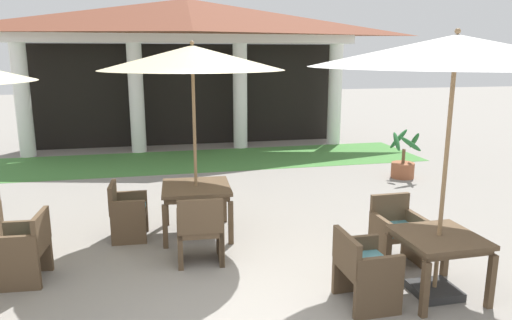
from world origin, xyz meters
TOP-DOWN VIEW (x-y plane):
  - ground_plane at (0.00, 0.00)m, footprint 60.00×60.00m
  - background_pavilion at (0.00, 9.09)m, footprint 9.74×2.40m
  - lawn_strip at (0.00, 7.50)m, footprint 11.54×2.62m
  - patio_table_near_foreground at (1.98, 0.08)m, footprint 0.86×0.86m
  - patio_umbrella_near_foreground at (1.98, 0.08)m, footprint 2.98×2.98m
  - patio_chair_near_foreground_north at (1.97, 0.96)m, footprint 0.57×0.53m
  - patio_chair_near_foreground_west at (1.10, 0.07)m, footprint 0.55×0.64m
  - patio_table_mid_left at (-0.44, 2.49)m, footprint 1.03×1.03m
  - patio_umbrella_mid_left at (-0.44, 2.49)m, footprint 2.58×2.58m
  - patio_chair_mid_left_south at (-0.49, 1.48)m, footprint 0.61×0.54m
  - patio_chair_mid_left_west at (-1.45, 2.54)m, footprint 0.52×0.57m
  - patio_chair_mid_right_east at (-2.57, 1.42)m, footprint 0.58×0.61m
  - potted_palm_right_edge at (4.25, 4.83)m, footprint 0.58×0.59m

SIDE VIEW (x-z plane):
  - ground_plane at x=0.00m, z-range 0.00..0.00m
  - lawn_strip at x=0.00m, z-range 0.00..0.01m
  - potted_palm_right_edge at x=4.25m, z-range -0.22..0.84m
  - patio_chair_mid_left_west at x=-1.45m, z-range -0.03..0.82m
  - patio_chair_mid_right_east at x=-2.57m, z-range -0.02..0.82m
  - patio_chair_near_foreground_west at x=1.10m, z-range 0.00..0.81m
  - patio_chair_near_foreground_north at x=1.97m, z-range -0.03..0.83m
  - patio_chair_mid_left_south at x=-0.49m, z-range -0.03..0.88m
  - patio_table_near_foreground at x=1.98m, z-range 0.25..0.96m
  - patio_table_mid_left at x=-0.44m, z-range 0.28..1.03m
  - patio_umbrella_mid_left at x=-0.44m, z-range 1.16..3.98m
  - patio_umbrella_near_foreground at x=1.98m, z-range 1.21..4.10m
  - background_pavilion at x=0.00m, z-range 1.09..5.17m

